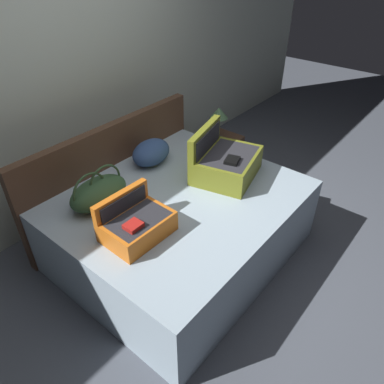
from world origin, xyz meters
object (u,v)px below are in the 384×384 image
(hard_case_medium, at_px, (136,224))
(duffel_bag, at_px, (99,192))
(pillow_near_headboard, at_px, (151,152))
(table_lamp, at_px, (219,114))
(bed, at_px, (181,226))
(hard_case_large, at_px, (226,162))
(nightstand, at_px, (217,156))

(hard_case_medium, relative_size, duffel_bag, 0.96)
(duffel_bag, height_order, pillow_near_headboard, duffel_bag)
(table_lamp, bearing_deg, bed, -156.85)
(duffel_bag, distance_m, table_lamp, 1.64)
(hard_case_large, xyz_separation_m, hard_case_medium, (-0.97, 0.03, -0.03))
(bed, bearing_deg, nightstand, 23.15)
(hard_case_medium, bearing_deg, hard_case_large, -0.73)
(nightstand, bearing_deg, pillow_near_headboard, 178.12)
(bed, distance_m, duffel_bag, 0.72)
(bed, bearing_deg, duffel_bag, 138.38)
(bed, xyz_separation_m, table_lamp, (1.19, 0.51, 0.43))
(hard_case_large, xyz_separation_m, table_lamp, (0.72, 0.59, 0.01))
(duffel_bag, bearing_deg, table_lamp, 3.74)
(hard_case_medium, distance_m, nightstand, 1.84)
(hard_case_medium, height_order, pillow_near_headboard, hard_case_medium)
(table_lamp, bearing_deg, hard_case_medium, -161.65)
(hard_case_medium, distance_m, table_lamp, 1.78)
(hard_case_large, xyz_separation_m, nightstand, (0.72, 0.59, -0.48))
(bed, relative_size, duffel_bag, 3.88)
(pillow_near_headboard, xyz_separation_m, nightstand, (0.95, -0.03, -0.46))
(hard_case_medium, relative_size, nightstand, 1.00)
(hard_case_large, relative_size, hard_case_medium, 1.41)
(duffel_bag, distance_m, pillow_near_headboard, 0.70)
(hard_case_large, xyz_separation_m, pillow_near_headboard, (-0.23, 0.62, -0.03))
(hard_case_large, relative_size, table_lamp, 1.82)
(duffel_bag, distance_m, nightstand, 1.70)
(duffel_bag, relative_size, pillow_near_headboard, 1.19)
(hard_case_large, height_order, hard_case_medium, hard_case_large)
(bed, distance_m, hard_case_large, 0.63)
(duffel_bag, bearing_deg, pillow_near_headboard, 11.47)
(hard_case_medium, height_order, table_lamp, hard_case_medium)
(bed, bearing_deg, pillow_near_headboard, 66.70)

